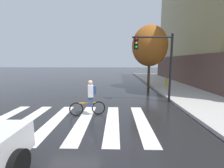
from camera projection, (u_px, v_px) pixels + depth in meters
ground_plane at (69, 121)px, 6.57m from camera, size 120.00×120.00×0.00m
crosswalk_stripes at (69, 121)px, 6.57m from camera, size 6.80×4.13×0.01m
cyclist at (90, 98)px, 7.24m from camera, size 1.69×0.44×1.69m
traffic_light_near at (158, 56)px, 9.33m from camera, size 2.47×0.28×4.20m
fire_hydrant at (166, 82)px, 15.17m from camera, size 0.33×0.22×0.78m
street_tree_near at (150, 46)px, 14.48m from camera, size 3.33×3.33×5.93m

